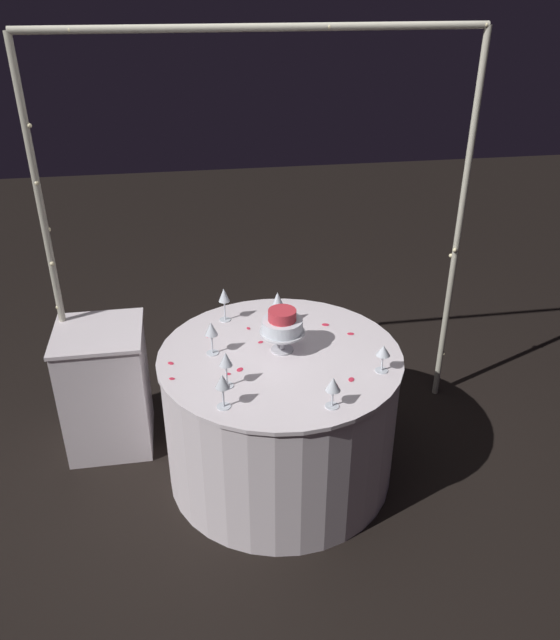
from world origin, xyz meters
name	(u,v)px	position (x,y,z in m)	size (l,w,h in m)	color
ground_plane	(280,469)	(0.00, 0.00, 0.00)	(12.00, 12.00, 0.00)	black
decorative_arch	(263,181)	(0.00, 0.55, 1.43)	(2.24, 0.06, 2.15)	#B7B29E
main_table	(280,415)	(0.00, 0.00, 0.37)	(1.19, 1.19, 0.73)	white
side_table	(106,388)	(-0.90, 0.40, 0.36)	(0.46, 0.46, 0.72)	white
tiered_cake	(282,325)	(0.02, 0.03, 0.88)	(0.22, 0.22, 0.22)	silver
wine_glass_0	(333,385)	(0.15, -0.45, 0.84)	(0.07, 0.07, 0.15)	silver
wine_glass_1	(224,297)	(-0.23, 0.39, 0.87)	(0.06, 0.06, 0.19)	silver
wine_glass_2	(223,383)	(-0.30, -0.38, 0.86)	(0.06, 0.06, 0.16)	silver
wine_glass_3	(383,352)	(0.44, -0.22, 0.84)	(0.07, 0.07, 0.14)	silver
wine_glass_4	(211,330)	(-0.32, 0.06, 0.86)	(0.06, 0.06, 0.17)	silver
wine_glass_5	(278,300)	(0.04, 0.30, 0.87)	(0.06, 0.06, 0.19)	silver
wine_glass_6	(226,361)	(-0.28, -0.23, 0.87)	(0.06, 0.06, 0.18)	silver
rose_petal_0	(351,334)	(0.39, 0.13, 0.74)	(0.04, 0.03, 0.00)	#E02D47
rose_petal_1	(326,325)	(0.28, 0.25, 0.74)	(0.04, 0.03, 0.00)	#E02D47
rose_petal_2	(209,337)	(-0.33, 0.22, 0.74)	(0.03, 0.02, 0.00)	#E02D47
rose_petal_3	(248,328)	(-0.12, 0.27, 0.74)	(0.03, 0.02, 0.00)	#E02D47
rose_petal_4	(240,370)	(-0.21, -0.11, 0.74)	(0.04, 0.03, 0.00)	#E02D47
rose_petal_5	(351,379)	(0.28, -0.27, 0.74)	(0.04, 0.03, 0.00)	#E02D47
rose_petal_6	(261,342)	(-0.08, 0.12, 0.74)	(0.03, 0.02, 0.00)	#E02D47
rose_petal_7	(171,363)	(-0.52, 0.00, 0.74)	(0.03, 0.02, 0.00)	#E02D47
rose_petal_8	(228,374)	(-0.26, -0.13, 0.74)	(0.03, 0.02, 0.00)	#E02D47
rose_petal_9	(172,379)	(-0.52, -0.13, 0.74)	(0.03, 0.02, 0.00)	#E02D47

